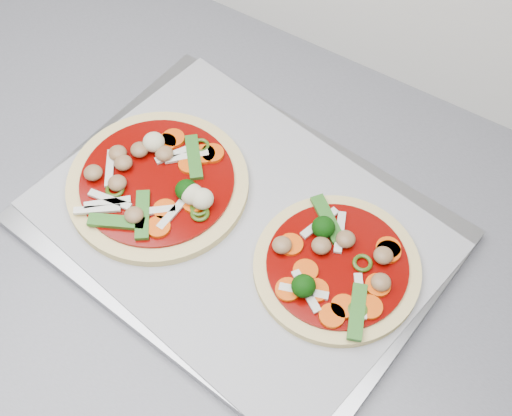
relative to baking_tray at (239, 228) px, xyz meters
The scene contains 4 objects.
baking_tray is the anchor object (origin of this frame).
parchment 0.01m from the baking_tray, ahead, with size 0.39×0.29×0.00m, color #99999F.
pizza_left 0.10m from the baking_tray, behind, with size 0.20×0.20×0.03m.
pizza_right 0.11m from the baking_tray, ahead, with size 0.17×0.17×0.03m.
Camera 1 is at (-0.38, 1.00, 1.55)m, focal length 50.00 mm.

